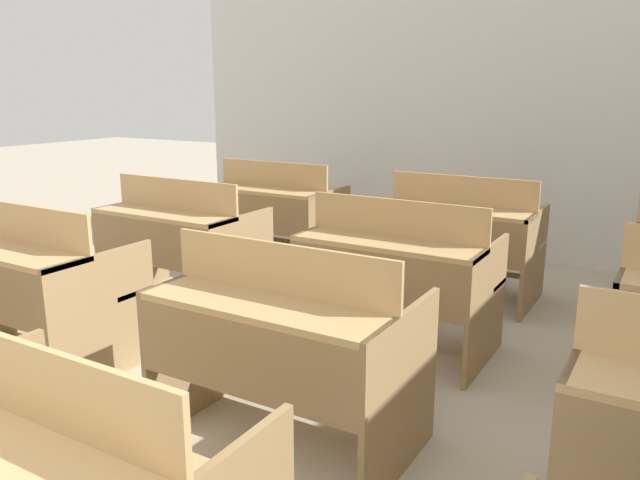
# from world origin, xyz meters

# --- Properties ---
(wall_back) EXTENTS (6.95, 0.06, 2.70)m
(wall_back) POSITION_xyz_m (0.00, 6.39, 1.35)
(wall_back) COLOR silver
(wall_back) RESTS_ON ground_plane
(bench_second_left) EXTENTS (1.13, 0.73, 0.96)m
(bench_second_left) POSITION_xyz_m (-1.69, 2.54, 0.50)
(bench_second_left) COLOR #997B50
(bench_second_left) RESTS_ON ground_plane
(bench_second_center) EXTENTS (1.13, 0.73, 0.96)m
(bench_second_center) POSITION_xyz_m (0.09, 2.54, 0.50)
(bench_second_center) COLOR #94754B
(bench_second_center) RESTS_ON ground_plane
(bench_third_left) EXTENTS (1.13, 0.73, 0.96)m
(bench_third_left) POSITION_xyz_m (-1.67, 3.76, 0.50)
(bench_third_left) COLOR #9A7C52
(bench_third_left) RESTS_ON ground_plane
(bench_third_center) EXTENTS (1.13, 0.73, 0.96)m
(bench_third_center) POSITION_xyz_m (0.09, 3.79, 0.50)
(bench_third_center) COLOR olive
(bench_third_center) RESTS_ON ground_plane
(bench_back_left) EXTENTS (1.13, 0.73, 0.96)m
(bench_back_left) POSITION_xyz_m (-1.67, 5.00, 0.50)
(bench_back_left) COLOR #93754B
(bench_back_left) RESTS_ON ground_plane
(bench_back_center) EXTENTS (1.13, 0.73, 0.96)m
(bench_back_center) POSITION_xyz_m (0.10, 4.98, 0.50)
(bench_back_center) COLOR #93744A
(bench_back_center) RESTS_ON ground_plane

